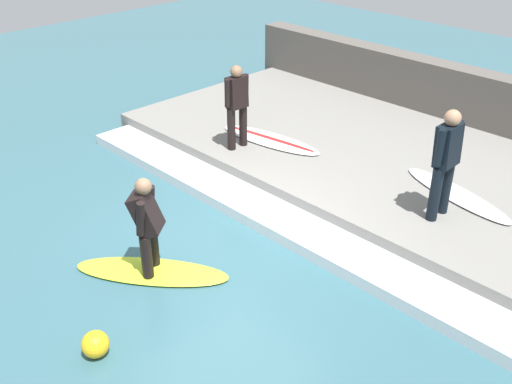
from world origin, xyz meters
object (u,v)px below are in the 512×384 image
at_px(surfer_waiting_far, 446,158).
at_px(marker_buoy, 95,344).
at_px(surfer_riding, 147,221).
at_px(surfer_waiting_near, 237,102).
at_px(surfboard_waiting_near, 270,140).
at_px(surfboard_waiting_far, 457,194).
at_px(surfboard_riding, 152,271).

xyz_separation_m(surfer_waiting_far, marker_buoy, (-4.83, 1.36, -1.11)).
height_order(surfer_riding, surfer_waiting_near, surfer_waiting_near).
distance_m(surfboard_waiting_near, marker_buoy, 5.43).
relative_size(surfboard_waiting_far, marker_buoy, 6.69).
height_order(surfboard_riding, surfer_waiting_near, surfer_waiting_near).
height_order(surfboard_riding, surfboard_waiting_far, surfboard_waiting_far).
height_order(surfer_waiting_far, surfboard_waiting_far, surfer_waiting_far).
bearing_deg(surfer_riding, surfboard_waiting_near, 20.26).
distance_m(surfboard_riding, surfer_riding, 0.79).
distance_m(surfboard_riding, surfer_waiting_far, 4.29).
xyz_separation_m(surfer_waiting_near, surfer_waiting_far, (0.43, -3.74, 0.07)).
bearing_deg(surfboard_waiting_far, surfer_riding, 153.75).
bearing_deg(marker_buoy, surfer_riding, 30.94).
xyz_separation_m(surfer_riding, surfer_waiting_far, (3.49, -2.16, 0.44)).
relative_size(surfboard_riding, surfboard_waiting_far, 0.98).
height_order(surfer_riding, surfboard_waiting_near, surfer_riding).
bearing_deg(surfboard_waiting_far, surfer_waiting_near, 107.57).
relative_size(surfboard_waiting_near, surfer_waiting_far, 1.33).
relative_size(surfboard_riding, surfer_waiting_near, 1.36).
height_order(surfboard_riding, marker_buoy, marker_buoy).
height_order(surfboard_waiting_near, surfboard_waiting_far, surfboard_waiting_near).
bearing_deg(surfer_waiting_near, surfboard_waiting_near, -21.72).
distance_m(surfboard_waiting_near, surfer_waiting_far, 3.62).
height_order(surfboard_waiting_near, marker_buoy, surfboard_waiting_near).
height_order(surfer_waiting_near, surfboard_waiting_far, surfer_waiting_near).
xyz_separation_m(surfboard_riding, surfboard_waiting_near, (3.65, 1.35, 0.36)).
bearing_deg(surfboard_riding, surfboard_waiting_far, -26.25).
distance_m(surfer_waiting_near, surfer_waiting_far, 3.77).
xyz_separation_m(surfer_waiting_near, surfboard_waiting_far, (1.16, -3.66, -0.81)).
height_order(surfer_waiting_near, surfer_waiting_far, surfer_waiting_far).
relative_size(surfer_riding, surfboard_waiting_far, 0.66).
xyz_separation_m(surfboard_riding, surfer_riding, (0.00, -0.00, 0.79)).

